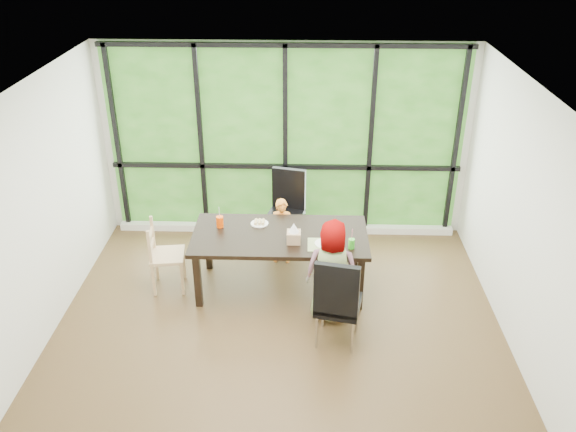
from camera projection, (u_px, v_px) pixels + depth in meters
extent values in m
plane|color=black|center=(279.00, 324.00, 6.74)|extent=(5.00, 5.00, 0.00)
plane|color=silver|center=(285.00, 141.00, 8.09)|extent=(5.00, 0.00, 5.00)
cube|color=#245316|center=(285.00, 142.00, 8.07)|extent=(4.80, 0.02, 2.65)
cube|color=silver|center=(285.00, 228.00, 8.61)|extent=(4.80, 0.12, 0.10)
cube|color=black|center=(280.00, 261.00, 7.21)|extent=(2.14, 1.15, 0.75)
cube|color=black|center=(285.00, 211.00, 8.02)|extent=(0.55, 0.55, 1.08)
cube|color=black|center=(338.00, 299.00, 6.24)|extent=(0.54, 0.54, 1.08)
cube|color=tan|center=(167.00, 255.00, 7.18)|extent=(0.45, 0.47, 0.90)
imported|color=orange|center=(282.00, 231.00, 7.71)|extent=(0.33, 0.22, 0.90)
imported|color=slate|center=(333.00, 271.00, 6.58)|extent=(0.65, 0.47, 1.23)
cube|color=tan|center=(326.00, 245.00, 6.81)|extent=(0.42, 0.31, 0.01)
cylinder|color=white|center=(260.00, 224.00, 7.26)|extent=(0.22, 0.22, 0.01)
cylinder|color=white|center=(325.00, 244.00, 6.83)|extent=(0.24, 0.24, 0.01)
cylinder|color=#FC4A05|center=(220.00, 222.00, 7.17)|extent=(0.09, 0.09, 0.14)
cylinder|color=green|center=(352.00, 244.00, 6.73)|extent=(0.07, 0.07, 0.12)
cube|color=tan|center=(294.00, 237.00, 6.84)|extent=(0.16, 0.16, 0.14)
cylinder|color=white|center=(219.00, 214.00, 7.11)|extent=(0.01, 0.04, 0.20)
cylinder|color=pink|center=(352.00, 236.00, 6.68)|extent=(0.01, 0.04, 0.20)
cone|color=white|center=(294.00, 228.00, 6.78)|extent=(0.12, 0.12, 0.11)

